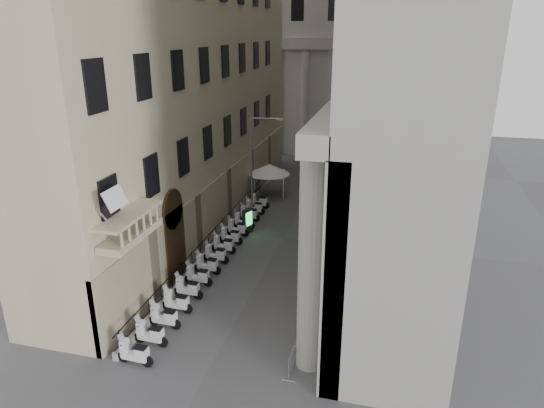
# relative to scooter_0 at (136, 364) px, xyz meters

# --- Properties ---
(far_building) EXTENTS (22.00, 10.00, 30.00)m
(far_building) POSITION_rel_scooter_0_xyz_m (3.29, 43.95, 15.00)
(far_building) COLOR #B1AEA7
(far_building) RESTS_ON ground
(iron_fence) EXTENTS (0.30, 28.00, 1.40)m
(iron_fence) POSITION_rel_scooter_0_xyz_m (-1.01, 13.95, 0.00)
(iron_fence) COLOR black
(iron_fence) RESTS_ON ground
(blue_awning) EXTENTS (1.60, 3.00, 3.00)m
(blue_awning) POSITION_rel_scooter_0_xyz_m (7.44, 21.95, 0.00)
(blue_awning) COLOR navy
(blue_awning) RESTS_ON ground
(flag) EXTENTS (1.00, 1.40, 8.20)m
(flag) POSITION_rel_scooter_0_xyz_m (-0.71, 0.95, 0.00)
(flag) COLOR #9E0C11
(flag) RESTS_ON ground
(scooter_0) EXTENTS (1.42, 0.62, 1.50)m
(scooter_0) POSITION_rel_scooter_0_xyz_m (0.00, 0.00, 0.00)
(scooter_0) COLOR white
(scooter_0) RESTS_ON ground
(scooter_1) EXTENTS (1.42, 0.62, 1.50)m
(scooter_1) POSITION_rel_scooter_0_xyz_m (0.00, 1.48, 0.00)
(scooter_1) COLOR white
(scooter_1) RESTS_ON ground
(scooter_2) EXTENTS (1.42, 0.62, 1.50)m
(scooter_2) POSITION_rel_scooter_0_xyz_m (0.00, 2.95, 0.00)
(scooter_2) COLOR white
(scooter_2) RESTS_ON ground
(scooter_3) EXTENTS (1.42, 0.62, 1.50)m
(scooter_3) POSITION_rel_scooter_0_xyz_m (0.00, 4.43, 0.00)
(scooter_3) COLOR white
(scooter_3) RESTS_ON ground
(scooter_4) EXTENTS (1.42, 0.62, 1.50)m
(scooter_4) POSITION_rel_scooter_0_xyz_m (0.00, 5.91, 0.00)
(scooter_4) COLOR white
(scooter_4) RESTS_ON ground
(scooter_5) EXTENTS (1.42, 0.62, 1.50)m
(scooter_5) POSITION_rel_scooter_0_xyz_m (0.00, 7.39, 0.00)
(scooter_5) COLOR white
(scooter_5) RESTS_ON ground
(scooter_6) EXTENTS (1.42, 0.62, 1.50)m
(scooter_6) POSITION_rel_scooter_0_xyz_m (0.00, 8.86, 0.00)
(scooter_6) COLOR white
(scooter_6) RESTS_ON ground
(scooter_7) EXTENTS (1.42, 0.62, 1.50)m
(scooter_7) POSITION_rel_scooter_0_xyz_m (0.00, 10.34, 0.00)
(scooter_7) COLOR white
(scooter_7) RESTS_ON ground
(scooter_8) EXTENTS (1.42, 0.62, 1.50)m
(scooter_8) POSITION_rel_scooter_0_xyz_m (0.00, 11.82, 0.00)
(scooter_8) COLOR white
(scooter_8) RESTS_ON ground
(scooter_9) EXTENTS (1.42, 0.62, 1.50)m
(scooter_9) POSITION_rel_scooter_0_xyz_m (0.00, 13.30, 0.00)
(scooter_9) COLOR white
(scooter_9) RESTS_ON ground
(scooter_10) EXTENTS (1.42, 0.62, 1.50)m
(scooter_10) POSITION_rel_scooter_0_xyz_m (0.00, 14.77, 0.00)
(scooter_10) COLOR white
(scooter_10) RESTS_ON ground
(scooter_11) EXTENTS (1.42, 0.62, 1.50)m
(scooter_11) POSITION_rel_scooter_0_xyz_m (0.00, 16.25, 0.00)
(scooter_11) COLOR white
(scooter_11) RESTS_ON ground
(scooter_12) EXTENTS (1.42, 0.62, 1.50)m
(scooter_12) POSITION_rel_scooter_0_xyz_m (0.00, 17.73, 0.00)
(scooter_12) COLOR white
(scooter_12) RESTS_ON ground
(scooter_13) EXTENTS (1.42, 0.62, 1.50)m
(scooter_13) POSITION_rel_scooter_0_xyz_m (0.00, 19.21, 0.00)
(scooter_13) COLOR white
(scooter_13) RESTS_ON ground
(scooter_14) EXTENTS (1.42, 0.62, 1.50)m
(scooter_14) POSITION_rel_scooter_0_xyz_m (0.00, 20.68, 0.00)
(scooter_14) COLOR white
(scooter_14) RESTS_ON ground
(barrier_0) EXTENTS (0.60, 2.40, 1.10)m
(barrier_0) POSITION_rel_scooter_0_xyz_m (6.89, 1.78, 0.00)
(barrier_0) COLOR #ADB0B5
(barrier_0) RESTS_ON ground
(barrier_1) EXTENTS (0.60, 2.40, 1.10)m
(barrier_1) POSITION_rel_scooter_0_xyz_m (6.89, 4.28, 0.00)
(barrier_1) COLOR #ADB0B5
(barrier_1) RESTS_ON ground
(barrier_2) EXTENTS (0.60, 2.40, 1.10)m
(barrier_2) POSITION_rel_scooter_0_xyz_m (6.89, 6.78, 0.00)
(barrier_2) COLOR #ADB0B5
(barrier_2) RESTS_ON ground
(barrier_3) EXTENTS (0.60, 2.40, 1.10)m
(barrier_3) POSITION_rel_scooter_0_xyz_m (6.89, 9.28, 0.00)
(barrier_3) COLOR #ADB0B5
(barrier_3) RESTS_ON ground
(barrier_4) EXTENTS (0.60, 2.40, 1.10)m
(barrier_4) POSITION_rel_scooter_0_xyz_m (6.89, 11.78, 0.00)
(barrier_4) COLOR #ADB0B5
(barrier_4) RESTS_ON ground
(barrier_5) EXTENTS (0.60, 2.40, 1.10)m
(barrier_5) POSITION_rel_scooter_0_xyz_m (6.89, 14.28, 0.00)
(barrier_5) COLOR #ADB0B5
(barrier_5) RESTS_ON ground
(barrier_6) EXTENTS (0.60, 2.40, 1.10)m
(barrier_6) POSITION_rel_scooter_0_xyz_m (6.89, 16.78, 0.00)
(barrier_6) COLOR #ADB0B5
(barrier_6) RESTS_ON ground
(security_tent) EXTENTS (3.61, 3.61, 2.94)m
(security_tent) POSITION_rel_scooter_0_xyz_m (0.30, 23.77, 2.45)
(security_tent) COLOR white
(security_tent) RESTS_ON ground
(street_lamp) EXTENTS (2.56, 0.46, 7.84)m
(street_lamp) POSITION_rel_scooter_0_xyz_m (0.04, 19.35, 4.65)
(street_lamp) COLOR gray
(street_lamp) RESTS_ON ground
(info_kiosk) EXTENTS (0.59, 0.91, 1.87)m
(info_kiosk) POSITION_rel_scooter_0_xyz_m (0.57, 15.45, 0.95)
(info_kiosk) COLOR black
(info_kiosk) RESTS_ON ground
(pedestrian_a) EXTENTS (0.70, 0.50, 1.79)m
(pedestrian_a) POSITION_rel_scooter_0_xyz_m (4.07, 24.99, 0.89)
(pedestrian_a) COLOR #0D1234
(pedestrian_a) RESTS_ON ground
(pedestrian_b) EXTENTS (1.09, 1.06, 1.76)m
(pedestrian_b) POSITION_rel_scooter_0_xyz_m (4.33, 27.78, 0.88)
(pedestrian_b) COLOR black
(pedestrian_b) RESTS_ON ground
(pedestrian_c) EXTENTS (0.94, 0.64, 1.86)m
(pedestrian_c) POSITION_rel_scooter_0_xyz_m (1.97, 30.19, 0.93)
(pedestrian_c) COLOR black
(pedestrian_c) RESTS_ON ground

